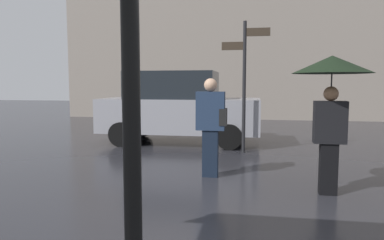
{
  "coord_description": "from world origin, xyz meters",
  "views": [
    {
      "loc": [
        0.17,
        -2.61,
        1.57
      ],
      "look_at": [
        -0.9,
        3.66,
        0.94
      ],
      "focal_mm": 33.52,
      "sensor_mm": 36.0,
      "label": 1
    }
  ],
  "objects_px": {
    "parked_car_left": "(179,107)",
    "street_signpost": "(245,74)",
    "pedestrian_with_umbrella": "(332,81)",
    "pedestrian_with_bag": "(211,121)"
  },
  "relations": [
    {
      "from": "parked_car_left",
      "to": "street_signpost",
      "type": "relative_size",
      "value": 1.41
    },
    {
      "from": "pedestrian_with_bag",
      "to": "street_signpost",
      "type": "xyz_separation_m",
      "value": [
        0.49,
        2.32,
        0.87
      ]
    },
    {
      "from": "pedestrian_with_umbrella",
      "to": "pedestrian_with_bag",
      "type": "relative_size",
      "value": 1.18
    },
    {
      "from": "parked_car_left",
      "to": "pedestrian_with_bag",
      "type": "bearing_deg",
      "value": 110.5
    },
    {
      "from": "parked_car_left",
      "to": "pedestrian_with_umbrella",
      "type": "bearing_deg",
      "value": 126.24
    },
    {
      "from": "parked_car_left",
      "to": "street_signpost",
      "type": "bearing_deg",
      "value": 147.44
    },
    {
      "from": "pedestrian_with_bag",
      "to": "street_signpost",
      "type": "height_order",
      "value": "street_signpost"
    },
    {
      "from": "pedestrian_with_umbrella",
      "to": "pedestrian_with_bag",
      "type": "height_order",
      "value": "pedestrian_with_umbrella"
    },
    {
      "from": "pedestrian_with_umbrella",
      "to": "street_signpost",
      "type": "bearing_deg",
      "value": 171.27
    },
    {
      "from": "pedestrian_with_umbrella",
      "to": "street_signpost",
      "type": "distance_m",
      "value": 3.29
    }
  ]
}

